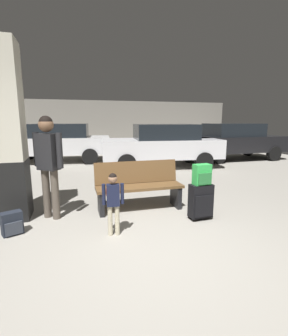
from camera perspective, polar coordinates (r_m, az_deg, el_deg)
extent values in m
cube|color=gray|center=(7.03, -7.17, -3.30)|extent=(18.00, 18.00, 0.10)
cube|color=gray|center=(15.64, -12.36, 9.64)|extent=(18.00, 0.12, 2.80)
cube|color=black|center=(4.81, -27.89, -4.34)|extent=(0.57, 0.57, 1.00)
cube|color=beige|center=(4.68, -29.48, 12.98)|extent=(0.56, 0.56, 1.88)
cube|color=brown|center=(4.65, -0.96, -4.33)|extent=(1.60, 0.45, 0.05)
cube|color=brown|center=(4.83, -1.72, -0.89)|extent=(1.60, 0.12, 0.42)
cube|color=black|center=(4.59, -9.75, -7.71)|extent=(0.08, 0.40, 0.41)
cube|color=black|center=(4.93, 7.21, -6.32)|extent=(0.08, 0.40, 0.41)
cube|color=black|center=(4.36, 12.70, -7.23)|extent=(0.39, 0.22, 0.56)
cube|color=black|center=(4.29, 13.46, -8.41)|extent=(0.34, 0.04, 0.36)
cube|color=#A5A5AA|center=(4.35, 12.30, -3.57)|extent=(0.14, 0.03, 0.02)
cylinder|color=black|center=(4.45, 10.17, -10.88)|extent=(0.02, 0.04, 0.04)
cylinder|color=black|center=(4.61, 13.70, -10.25)|extent=(0.02, 0.04, 0.04)
cube|color=green|center=(4.24, 12.95, -1.43)|extent=(0.29, 0.18, 0.34)
cube|color=#2B773A|center=(4.18, 13.63, -2.37)|extent=(0.23, 0.05, 0.19)
cylinder|color=black|center=(4.21, 13.04, 0.67)|extent=(0.06, 0.03, 0.02)
cylinder|color=beige|center=(3.75, -6.08, -11.65)|extent=(0.07, 0.07, 0.45)
cylinder|color=beige|center=(3.75, -7.67, -11.72)|extent=(0.07, 0.07, 0.45)
cube|color=#191E38|center=(3.62, -7.01, -6.10)|extent=(0.19, 0.13, 0.32)
cylinder|color=#191E38|center=(3.63, -4.95, -5.78)|extent=(0.05, 0.05, 0.30)
cylinder|color=#191E38|center=(3.61, -9.09, -5.93)|extent=(0.05, 0.05, 0.30)
sphere|color=#A87A5B|center=(3.56, -7.10, -2.38)|extent=(0.13, 0.13, 0.13)
sphere|color=black|center=(3.56, -7.10, -2.10)|extent=(0.12, 0.12, 0.12)
cylinder|color=red|center=(3.70, -8.10, -5.49)|extent=(0.06, 0.06, 0.10)
cylinder|color=red|center=(3.68, -8.13, -4.37)|extent=(0.01, 0.01, 0.06)
cylinder|color=brown|center=(4.50, -19.43, -5.71)|extent=(0.13, 0.13, 0.84)
cylinder|color=brown|center=(4.63, -21.19, -5.37)|extent=(0.13, 0.13, 0.84)
cube|color=#232326|center=(4.43, -20.93, 3.45)|extent=(0.40, 0.38, 0.60)
cylinder|color=#232326|center=(4.25, -18.59, 3.74)|extent=(0.10, 0.10, 0.57)
cylinder|color=#232326|center=(4.60, -23.15, 3.92)|extent=(0.10, 0.10, 0.57)
sphere|color=brown|center=(4.40, -21.32, 9.12)|extent=(0.24, 0.24, 0.24)
sphere|color=black|center=(4.40, -21.35, 9.55)|extent=(0.22, 0.22, 0.22)
cube|color=#1E232D|center=(4.24, -27.72, -10.99)|extent=(0.32, 0.26, 0.34)
cube|color=#333842|center=(4.17, -27.34, -12.07)|extent=(0.22, 0.12, 0.19)
cylinder|color=black|center=(4.18, -27.91, -8.97)|extent=(0.06, 0.05, 0.02)
cube|color=silver|center=(10.65, -19.01, 4.93)|extent=(4.27, 2.16, 0.64)
cube|color=black|center=(10.59, -18.40, 8.08)|extent=(2.26, 1.77, 0.52)
cylinder|color=black|center=(10.22, -26.83, 2.04)|extent=(0.62, 0.27, 0.60)
cylinder|color=black|center=(11.75, -24.52, 3.22)|extent=(0.62, 0.27, 0.60)
cylinder|color=black|center=(9.76, -12.11, 2.60)|extent=(0.62, 0.27, 0.60)
cylinder|color=black|center=(11.34, -11.74, 3.73)|extent=(0.62, 0.27, 0.60)
cube|color=silver|center=(8.98, 3.84, 4.50)|extent=(4.26, 2.15, 0.64)
cube|color=black|center=(8.97, 4.83, 8.20)|extent=(2.26, 1.77, 0.52)
cylinder|color=black|center=(8.04, -3.93, 1.09)|extent=(0.62, 0.27, 0.60)
cylinder|color=black|center=(9.61, -4.86, 2.68)|extent=(0.62, 0.27, 0.60)
cylinder|color=black|center=(8.68, 13.42, 1.54)|extent=(0.62, 0.27, 0.60)
cylinder|color=black|center=(10.16, 9.94, 2.99)|extent=(0.62, 0.27, 0.60)
cube|color=black|center=(11.39, 19.93, 5.22)|extent=(4.11, 1.73, 0.64)
cube|color=black|center=(11.27, 19.49, 8.15)|extent=(2.11, 1.55, 0.52)
cylinder|color=black|center=(12.85, 22.43, 3.95)|extent=(0.60, 0.20, 0.60)
cylinder|color=black|center=(11.65, 27.31, 2.93)|extent=(0.60, 0.20, 0.60)
cylinder|color=black|center=(11.41, 12.14, 3.76)|extent=(0.60, 0.20, 0.60)
cylinder|color=black|center=(10.04, 16.46, 2.62)|extent=(0.60, 0.20, 0.60)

